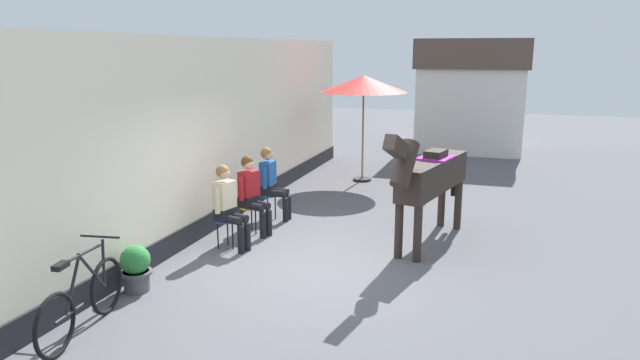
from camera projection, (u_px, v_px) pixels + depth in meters
The scene contains 11 objects.
ground_plane at pixel (367, 214), 11.34m from camera, with size 40.00×40.00×0.00m, color #56565B.
pub_facade_wall at pixel (213, 142), 10.38m from camera, with size 0.34×14.00×3.40m.
distant_cottage at pixel (471, 94), 18.08m from camera, with size 3.40×2.60×3.50m.
seated_visitor_near at pixel (228, 203), 9.19m from camera, with size 0.61×0.48×1.39m.
seated_visitor_middle at pixel (252, 191), 9.96m from camera, with size 0.61×0.49×1.39m.
seated_visitor_far at pixel (271, 179), 10.83m from camera, with size 0.61×0.49×1.39m.
saddled_horse_center at pixel (430, 177), 9.31m from camera, with size 0.97×2.95×2.06m.
flower_planter_near at pixel (136, 267), 7.65m from camera, with size 0.43×0.43×0.64m.
leaning_bicycle at pixel (83, 301), 6.50m from camera, with size 0.50×1.75×1.02m.
cafe_parasol at pixel (364, 85), 13.67m from camera, with size 2.10×2.10×2.58m.
spare_stool_white at pixel (424, 181), 12.34m from camera, with size 0.32×0.32×0.46m.
Camera 1 is at (2.49, -7.66, 3.19)m, focal length 32.05 mm.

